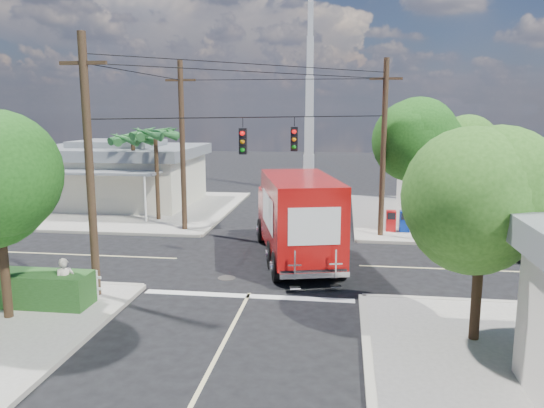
# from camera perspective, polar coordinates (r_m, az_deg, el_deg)

# --- Properties ---
(ground) EXTENTS (120.00, 120.00, 0.00)m
(ground) POSITION_cam_1_polar(r_m,az_deg,el_deg) (23.08, -0.67, -6.26)
(ground) COLOR black
(ground) RESTS_ON ground
(sidewalk_ne) EXTENTS (14.12, 14.12, 0.14)m
(sidewalk_ne) POSITION_cam_1_polar(r_m,az_deg,el_deg) (34.26, 20.47, -1.34)
(sidewalk_ne) COLOR gray
(sidewalk_ne) RESTS_ON ground
(sidewalk_nw) EXTENTS (14.12, 14.12, 0.14)m
(sidewalk_nw) POSITION_cam_1_polar(r_m,az_deg,el_deg) (36.27, -15.32, -0.45)
(sidewalk_nw) COLOR gray
(sidewalk_nw) RESTS_ON ground
(road_markings) EXTENTS (32.00, 32.00, 0.01)m
(road_markings) POSITION_cam_1_polar(r_m,az_deg,el_deg) (21.68, -1.25, -7.33)
(road_markings) COLOR beige
(road_markings) RESTS_ON ground
(building_ne) EXTENTS (11.80, 10.20, 4.50)m
(building_ne) POSITION_cam_1_polar(r_m,az_deg,el_deg) (35.35, 22.88, 2.53)
(building_ne) COLOR white
(building_ne) RESTS_ON sidewalk_ne
(building_nw) EXTENTS (10.80, 10.20, 4.30)m
(building_nw) POSITION_cam_1_polar(r_m,az_deg,el_deg) (37.84, -16.11, 3.23)
(building_nw) COLOR beige
(building_nw) RESTS_ON sidewalk_nw
(radio_tower) EXTENTS (0.80, 0.80, 17.00)m
(radio_tower) POSITION_cam_1_polar(r_m,az_deg,el_deg) (42.00, 4.04, 8.93)
(radio_tower) COLOR silver
(radio_tower) RESTS_ON ground
(tree_ne_front) EXTENTS (4.21, 4.14, 6.66)m
(tree_ne_front) POSITION_cam_1_polar(r_m,az_deg,el_deg) (28.98, 15.68, 6.31)
(tree_ne_front) COLOR #422D1C
(tree_ne_front) RESTS_ON sidewalk_ne
(tree_ne_back) EXTENTS (3.77, 3.66, 5.82)m
(tree_ne_back) POSITION_cam_1_polar(r_m,az_deg,el_deg) (31.63, 19.78, 5.33)
(tree_ne_back) COLOR #422D1C
(tree_ne_back) RESTS_ON sidewalk_ne
(tree_se) EXTENTS (3.67, 3.54, 5.62)m
(tree_se) POSITION_cam_1_polar(r_m,az_deg,el_deg) (15.33, 21.82, 0.11)
(tree_se) COLOR #422D1C
(tree_se) RESTS_ON sidewalk_se
(palm_nw_front) EXTENTS (3.01, 3.08, 5.59)m
(palm_nw_front) POSITION_cam_1_polar(r_m,az_deg,el_deg) (31.34, -12.43, 7.22)
(palm_nw_front) COLOR #422D1C
(palm_nw_front) RESTS_ON sidewalk_nw
(palm_nw_back) EXTENTS (3.01, 3.08, 5.19)m
(palm_nw_back) POSITION_cam_1_polar(r_m,az_deg,el_deg) (33.48, -14.76, 6.66)
(palm_nw_back) COLOR #422D1C
(palm_nw_back) RESTS_ON sidewalk_nw
(utility_poles) EXTENTS (12.00, 10.68, 9.00)m
(utility_poles) POSITION_cam_1_polar(r_m,az_deg,el_deg) (24.06, -3.89, 5.73)
(utility_poles) COLOR #473321
(utility_poles) RESTS_ON ground
(picket_fence) EXTENTS (5.94, 0.06, 1.00)m
(picket_fence) POSITION_cam_1_polar(r_m,az_deg,el_deg) (20.54, -25.45, -7.38)
(picket_fence) COLOR silver
(picket_fence) RESTS_ON sidewalk_sw
(hedge_sw) EXTENTS (6.20, 1.20, 1.10)m
(hedge_sw) POSITION_cam_1_polar(r_m,az_deg,el_deg) (20.02, -27.19, -7.94)
(hedge_sw) COLOR #204919
(hedge_sw) RESTS_ON sidewalk_sw
(vending_boxes) EXTENTS (1.90, 0.50, 1.10)m
(vending_boxes) POSITION_cam_1_polar(r_m,az_deg,el_deg) (28.88, 14.05, -1.80)
(vending_boxes) COLOR red
(vending_boxes) RESTS_ON sidewalk_ne
(delivery_truck) EXTENTS (4.60, 9.02, 3.75)m
(delivery_truck) POSITION_cam_1_polar(r_m,az_deg,el_deg) (23.04, 2.69, -1.41)
(delivery_truck) COLOR black
(delivery_truck) RESTS_ON ground
(parked_car) EXTENTS (6.61, 3.86, 1.73)m
(parked_car) POSITION_cam_1_polar(r_m,az_deg,el_deg) (26.33, 26.67, -3.35)
(parked_car) COLOR silver
(parked_car) RESTS_ON ground
(pedestrian) EXTENTS (0.72, 0.65, 1.64)m
(pedestrian) POSITION_cam_1_polar(r_m,az_deg,el_deg) (18.63, -21.35, -7.93)
(pedestrian) COLOR beige
(pedestrian) RESTS_ON sidewalk_sw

